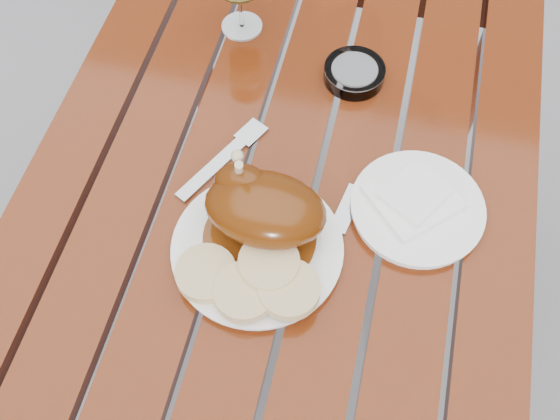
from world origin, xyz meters
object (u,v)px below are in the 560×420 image
object	(u,v)px
dinner_plate	(257,249)
ashtray	(354,73)
table	(282,268)
side_plate	(417,208)

from	to	relation	value
dinner_plate	ashtray	world-z (taller)	ashtray
ashtray	table	bearing A→B (deg)	-109.67
dinner_plate	ashtray	size ratio (longest dim) A/B	2.39
table	side_plate	distance (m)	0.44
dinner_plate	side_plate	xyz separation A→B (m)	(0.22, 0.12, 0.00)
dinner_plate	table	bearing A→B (deg)	89.13
table	dinner_plate	size ratio (longest dim) A/B	4.73
table	side_plate	bearing A→B (deg)	-6.77
table	dinner_plate	xyz separation A→B (m)	(-0.00, -0.15, 0.38)
side_plate	ashtray	bearing A→B (deg)	120.11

